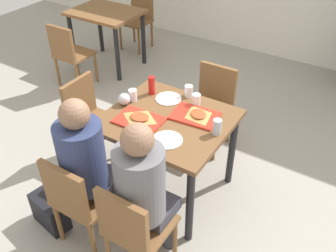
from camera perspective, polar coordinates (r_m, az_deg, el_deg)
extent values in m
cube|color=#9E998E|center=(3.41, 0.00, -9.61)|extent=(10.00, 10.00, 0.02)
cube|color=brown|center=(2.91, 0.00, 0.91)|extent=(0.96, 0.87, 0.04)
cylinder|color=black|center=(3.13, -10.27, -5.90)|extent=(0.06, 0.06, 0.73)
cylinder|color=black|center=(2.77, 3.38, -12.21)|extent=(0.06, 0.06, 0.73)
cylinder|color=black|center=(3.57, -2.56, 0.88)|extent=(0.06, 0.06, 0.73)
cylinder|color=black|center=(3.27, 9.80, -3.68)|extent=(0.06, 0.06, 0.73)
cube|color=brown|center=(2.82, -12.33, -10.62)|extent=(0.40, 0.40, 0.03)
cube|color=brown|center=(2.59, -15.62, -9.73)|extent=(0.38, 0.04, 0.40)
cylinder|color=brown|center=(3.14, -12.06, -10.16)|extent=(0.04, 0.04, 0.40)
cylinder|color=brown|center=(2.98, -7.08, -12.83)|extent=(0.04, 0.04, 0.40)
cylinder|color=brown|center=(3.00, -16.48, -13.99)|extent=(0.04, 0.04, 0.40)
cylinder|color=brown|center=(2.83, -11.48, -17.12)|extent=(0.04, 0.04, 0.40)
cube|color=brown|center=(2.60, -4.20, -14.96)|extent=(0.40, 0.40, 0.03)
cube|color=brown|center=(2.35, -7.07, -14.53)|extent=(0.38, 0.04, 0.40)
cylinder|color=brown|center=(2.92, -4.83, -13.99)|extent=(0.04, 0.04, 0.40)
cylinder|color=brown|center=(2.80, 1.08, -16.88)|extent=(0.04, 0.04, 0.40)
cylinder|color=brown|center=(2.76, -9.18, -18.49)|extent=(0.04, 0.04, 0.40)
cube|color=brown|center=(3.63, 6.14, 2.27)|extent=(0.40, 0.40, 0.03)
cube|color=brown|center=(3.66, 7.64, 6.39)|extent=(0.38, 0.04, 0.40)
cylinder|color=brown|center=(3.58, 7.11, -2.71)|extent=(0.04, 0.04, 0.40)
cylinder|color=brown|center=(3.70, 2.39, -0.96)|extent=(0.04, 0.04, 0.40)
cylinder|color=brown|center=(3.83, 9.35, 0.03)|extent=(0.04, 0.04, 0.40)
cylinder|color=brown|center=(3.94, 4.86, 1.59)|extent=(0.04, 0.04, 0.40)
cube|color=brown|center=(3.50, -10.90, 0.32)|extent=(0.40, 0.40, 0.03)
cube|color=brown|center=(3.49, -13.53, 4.09)|extent=(0.04, 0.38, 0.40)
cylinder|color=brown|center=(3.64, -6.76, -1.92)|extent=(0.04, 0.04, 0.40)
cylinder|color=brown|center=(3.45, -10.20, -4.88)|extent=(0.04, 0.04, 0.40)
cylinder|color=brown|center=(3.82, -10.81, -0.22)|extent=(0.04, 0.04, 0.40)
cylinder|color=brown|center=(3.64, -14.28, -2.93)|extent=(0.04, 0.04, 0.40)
cylinder|color=#383842|center=(3.11, -10.11, -9.99)|extent=(0.10, 0.10, 0.43)
cylinder|color=#383842|center=(3.04, -7.76, -11.22)|extent=(0.10, 0.10, 0.43)
cube|color=#383842|center=(2.84, -10.74, -8.15)|extent=(0.32, 0.28, 0.10)
cylinder|color=navy|center=(2.57, -13.09, -4.63)|extent=(0.32, 0.32, 0.52)
sphere|color=#8C664C|center=(2.37, -14.24, 1.78)|extent=(0.20, 0.20, 0.20)
cylinder|color=#383842|center=(2.90, -2.65, -13.79)|extent=(0.10, 0.10, 0.43)
cylinder|color=#383842|center=(2.84, 0.12, -15.11)|extent=(0.10, 0.10, 0.43)
cube|color=#383842|center=(2.62, -2.58, -12.21)|extent=(0.32, 0.28, 0.10)
cylinder|color=slate|center=(2.33, -4.32, -8.87)|extent=(0.32, 0.32, 0.52)
sphere|color=#8C664C|center=(2.10, -4.75, -2.12)|extent=(0.20, 0.20, 0.20)
cube|color=red|center=(2.87, -4.46, 0.90)|extent=(0.37, 0.27, 0.02)
cube|color=red|center=(2.91, 4.16, 1.60)|extent=(0.38, 0.29, 0.02)
cylinder|color=white|center=(3.12, 0.07, 4.24)|extent=(0.22, 0.22, 0.01)
cylinder|color=white|center=(2.67, -0.08, -2.14)|extent=(0.22, 0.22, 0.01)
pyramid|color=#C68C47|center=(2.87, -4.38, 1.28)|extent=(0.23, 0.18, 0.01)
ellipsoid|color=#B74723|center=(2.86, -4.39, 1.44)|extent=(0.16, 0.13, 0.01)
pyramid|color=#C68C47|center=(2.90, 4.71, 1.73)|extent=(0.26, 0.26, 0.01)
ellipsoid|color=#B74723|center=(2.90, 4.71, 1.89)|extent=(0.18, 0.18, 0.01)
cylinder|color=white|center=(3.14, 3.19, 5.39)|extent=(0.07, 0.07, 0.10)
cylinder|color=white|center=(2.61, -3.83, -1.99)|extent=(0.07, 0.07, 0.10)
cylinder|color=white|center=(3.10, -5.43, 4.75)|extent=(0.07, 0.07, 0.10)
cylinder|color=white|center=(3.03, 4.37, 4.05)|extent=(0.07, 0.07, 0.10)
cylinder|color=#B7BCC6|center=(2.72, 7.56, -0.13)|extent=(0.07, 0.07, 0.12)
cylinder|color=red|center=(3.16, -2.53, 6.26)|extent=(0.06, 0.06, 0.16)
sphere|color=silver|center=(3.05, -6.76, 4.14)|extent=(0.10, 0.10, 0.10)
cube|color=black|center=(3.17, -17.69, -12.42)|extent=(0.34, 0.21, 0.28)
cube|color=brown|center=(5.16, -9.63, 16.86)|extent=(0.90, 0.70, 0.04)
cylinder|color=black|center=(5.36, -14.50, 12.52)|extent=(0.06, 0.06, 0.73)
cylinder|color=black|center=(4.87, -7.80, 10.86)|extent=(0.06, 0.06, 0.73)
cylinder|color=black|center=(5.74, -10.41, 14.67)|extent=(0.06, 0.06, 0.73)
cylinder|color=black|center=(5.28, -3.81, 13.23)|extent=(0.06, 0.06, 0.73)
cube|color=brown|center=(4.86, -14.19, 10.65)|extent=(0.40, 0.40, 0.03)
cube|color=brown|center=(4.66, -16.13, 12.14)|extent=(0.38, 0.04, 0.40)
cylinder|color=brown|center=(5.17, -13.91, 9.62)|extent=(0.04, 0.04, 0.40)
cylinder|color=brown|center=(4.95, -11.04, 8.79)|extent=(0.04, 0.04, 0.40)
cylinder|color=brown|center=(4.97, -16.60, 8.01)|extent=(0.04, 0.04, 0.40)
cylinder|color=brown|center=(4.74, -13.73, 7.09)|extent=(0.04, 0.04, 0.40)
cube|color=brown|center=(5.75, -5.00, 15.67)|extent=(0.40, 0.40, 0.03)
cube|color=brown|center=(5.82, -4.02, 18.20)|extent=(0.38, 0.04, 0.40)
cylinder|color=brown|center=(5.61, -4.49, 12.77)|extent=(0.04, 0.04, 0.40)
cylinder|color=brown|center=(5.80, -7.29, 13.42)|extent=(0.04, 0.04, 0.40)
cylinder|color=brown|center=(5.87, -2.50, 13.93)|extent=(0.04, 0.04, 0.40)
cylinder|color=brown|center=(6.05, -5.26, 14.53)|extent=(0.04, 0.04, 0.40)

